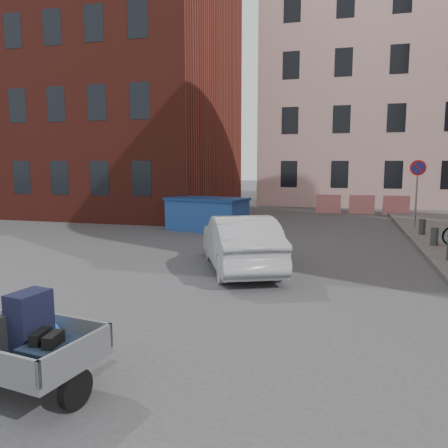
% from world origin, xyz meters
% --- Properties ---
extents(ground, '(120.00, 120.00, 0.00)m').
position_xyz_m(ground, '(0.00, 0.00, 0.00)').
color(ground, '#38383A').
rests_on(ground, ground).
extents(building_brick, '(12.00, 10.00, 14.00)m').
position_xyz_m(building_brick, '(-9.00, 13.00, 7.00)').
color(building_brick, '#591E16').
rests_on(building_brick, ground).
extents(building_pink, '(16.00, 8.00, 14.00)m').
position_xyz_m(building_pink, '(6.00, 22.00, 7.00)').
color(building_pink, '#CDA69E').
rests_on(building_pink, ground).
extents(far_building, '(6.00, 6.00, 8.00)m').
position_xyz_m(far_building, '(-20.00, 22.00, 4.00)').
color(far_building, maroon).
rests_on(far_building, ground).
extents(no_parking_sign, '(0.60, 0.09, 2.65)m').
position_xyz_m(no_parking_sign, '(6.00, 9.48, 2.01)').
color(no_parking_sign, gray).
rests_on(no_parking_sign, sidewalk).
extents(barriers, '(4.70, 0.18, 1.00)m').
position_xyz_m(barriers, '(4.20, 15.00, 0.50)').
color(barriers, red).
rests_on(barriers, ground).
extents(trailer, '(1.75, 1.91, 1.20)m').
position_xyz_m(trailer, '(-0.20, -5.00, 0.61)').
color(trailer, black).
rests_on(trailer, ground).
extents(dumpster, '(3.38, 2.27, 1.30)m').
position_xyz_m(dumpster, '(-1.94, 7.42, 0.65)').
color(dumpster, '#1E4491').
rests_on(dumpster, ground).
extents(silver_car, '(2.99, 4.37, 1.36)m').
position_xyz_m(silver_car, '(0.79, 1.50, 0.68)').
color(silver_car, '#999BA0').
rests_on(silver_car, ground).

